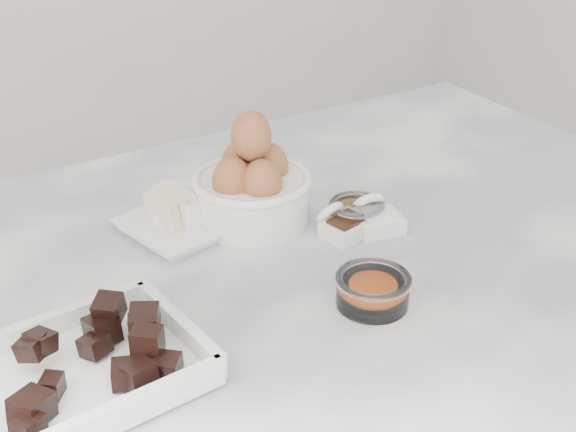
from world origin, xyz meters
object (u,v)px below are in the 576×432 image
object	(u,v)px
vanilla_spoon	(342,224)
honey_bowl	(356,213)
chocolate_dish	(80,365)
egg_bowl	(252,186)
salt_spoon	(375,218)
zest_bowl	(373,289)
sugar_ramekin	(179,207)
butter_plate	(180,218)

from	to	relation	value
vanilla_spoon	honey_bowl	bearing A→B (deg)	21.95
vanilla_spoon	chocolate_dish	bearing A→B (deg)	-163.38
chocolate_dish	vanilla_spoon	bearing A→B (deg)	16.62
egg_bowl	vanilla_spoon	world-z (taller)	egg_bowl
vanilla_spoon	salt_spoon	xyz separation A→B (m)	(0.05, -0.01, 0.00)
egg_bowl	vanilla_spoon	size ratio (longest dim) A/B	2.07
zest_bowl	salt_spoon	xyz separation A→B (m)	(0.11, 0.14, -0.00)
zest_bowl	chocolate_dish	bearing A→B (deg)	173.85
sugar_ramekin	vanilla_spoon	bearing A→B (deg)	-37.70
zest_bowl	honey_bowl	bearing A→B (deg)	60.06
chocolate_dish	egg_bowl	bearing A→B (deg)	34.66
zest_bowl	vanilla_spoon	world-z (taller)	vanilla_spoon
vanilla_spoon	butter_plate	bearing A→B (deg)	145.69
butter_plate	egg_bowl	distance (m)	0.10
chocolate_dish	egg_bowl	distance (m)	0.36
sugar_ramekin	salt_spoon	world-z (taller)	sugar_ramekin
egg_bowl	vanilla_spoon	bearing A→B (deg)	-50.70
egg_bowl	zest_bowl	world-z (taller)	egg_bowl
honey_bowl	sugar_ramekin	bearing A→B (deg)	149.71
chocolate_dish	honey_bowl	size ratio (longest dim) A/B	3.30
egg_bowl	honey_bowl	world-z (taller)	egg_bowl
sugar_ramekin	butter_plate	bearing A→B (deg)	-111.39
butter_plate	sugar_ramekin	distance (m)	0.02
sugar_ramekin	vanilla_spoon	distance (m)	0.21
sugar_ramekin	vanilla_spoon	size ratio (longest dim) A/B	1.05
vanilla_spoon	salt_spoon	distance (m)	0.05
egg_bowl	honey_bowl	size ratio (longest dim) A/B	2.15
chocolate_dish	vanilla_spoon	world-z (taller)	chocolate_dish
vanilla_spoon	salt_spoon	bearing A→B (deg)	-10.85
chocolate_dish	salt_spoon	distance (m)	0.43
chocolate_dish	sugar_ramekin	distance (m)	0.32
sugar_ramekin	zest_bowl	xyz separation A→B (m)	(0.11, -0.27, -0.01)
chocolate_dish	sugar_ramekin	xyz separation A→B (m)	(0.21, 0.24, 0.00)
sugar_ramekin	honey_bowl	bearing A→B (deg)	-30.29
chocolate_dish	butter_plate	xyz separation A→B (m)	(0.20, 0.23, -0.01)
butter_plate	egg_bowl	xyz separation A→B (m)	(0.09, -0.02, 0.03)
vanilla_spoon	sugar_ramekin	bearing A→B (deg)	142.30
sugar_ramekin	honey_bowl	world-z (taller)	sugar_ramekin
butter_plate	egg_bowl	bearing A→B (deg)	-13.30
chocolate_dish	salt_spoon	xyz separation A→B (m)	(0.42, 0.10, -0.01)
butter_plate	sugar_ramekin	world-z (taller)	butter_plate
chocolate_dish	salt_spoon	world-z (taller)	chocolate_dish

